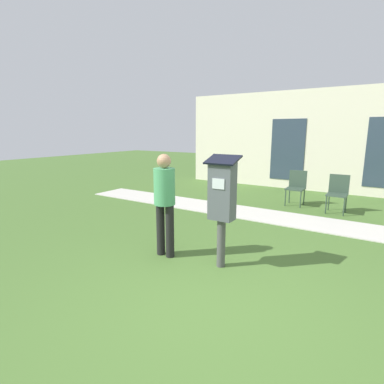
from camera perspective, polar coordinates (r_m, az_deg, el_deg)
The scene contains 7 objects.
ground_plane at distance 3.55m, azimuth 5.20°, elevation -21.07°, with size 40.00×40.00×0.00m, color #476B2D.
sidewalk at distance 6.86m, azimuth 20.19°, elevation -5.25°, with size 12.00×1.10×0.02m.
building_facade at distance 10.33m, azimuth 25.60°, elevation 8.69°, with size 10.00×0.26×3.20m.
parking_meter at distance 4.13m, azimuth 5.74°, elevation -0.97°, with size 0.44×0.31×1.59m.
person_standing at distance 4.52m, azimuth -5.24°, elevation -1.01°, with size 0.32×0.32×1.58m.
outdoor_chair_left at distance 8.27m, azimuth 19.28°, elevation 1.28°, with size 0.44×0.44×0.90m.
outdoor_chair_middle at distance 7.87m, azimuth 26.03°, elevation 0.26°, with size 0.44×0.44×0.90m.
Camera 1 is at (1.36, -2.66, 1.91)m, focal length 28.00 mm.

